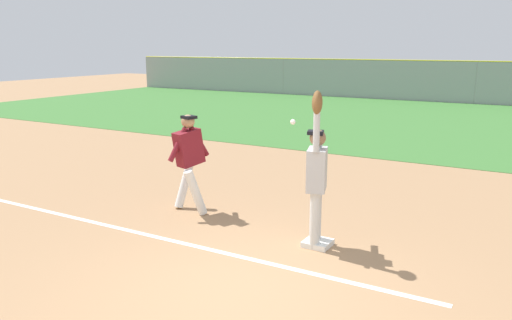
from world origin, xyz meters
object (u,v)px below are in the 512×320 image
at_px(parked_car_tan, 393,83).
at_px(runner, 189,156).
at_px(first_base, 318,243).
at_px(baseball, 293,122).
at_px(parked_car_black, 492,87).
at_px(fielder, 317,172).

bearing_deg(parked_car_tan, runner, -85.57).
xyz_separation_m(first_base, parked_car_tan, (-5.18, 24.19, 0.63)).
relative_size(first_base, baseball, 5.14).
bearing_deg(first_base, parked_car_black, 89.42).
xyz_separation_m(first_base, fielder, (-0.03, -0.04, 1.08)).
distance_m(runner, parked_car_black, 23.79).
distance_m(first_base, fielder, 1.08).
height_order(first_base, fielder, fielder).
relative_size(first_base, runner, 0.22).
relative_size(fielder, parked_car_tan, 0.51).
height_order(fielder, parked_car_tan, fielder).
xyz_separation_m(fielder, parked_car_black, (0.27, 24.01, -0.45)).
bearing_deg(parked_car_tan, first_base, -79.76).
distance_m(baseball, parked_car_tan, 24.96).
xyz_separation_m(fielder, parked_car_tan, (-5.15, 24.23, -0.45)).
bearing_deg(parked_car_tan, baseball, -80.57).
bearing_deg(parked_car_tan, parked_car_black, -4.22).
height_order(first_base, parked_car_tan, parked_car_tan).
distance_m(parked_car_tan, parked_car_black, 5.43).
xyz_separation_m(first_base, parked_car_black, (0.24, 23.97, 0.63)).
height_order(first_base, parked_car_black, parked_car_black).
bearing_deg(parked_car_black, fielder, -84.15).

